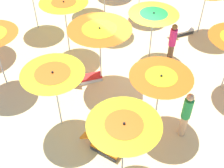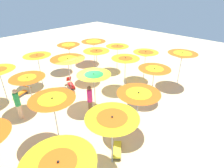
% 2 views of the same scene
% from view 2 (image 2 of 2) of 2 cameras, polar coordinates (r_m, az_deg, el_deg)
% --- Properties ---
extents(ground, '(43.51, 43.51, 0.04)m').
position_cam_2_polar(ground, '(12.53, -9.47, -4.68)').
color(ground, beige).
extents(beach_umbrella_0, '(2.30, 2.30, 2.17)m').
position_cam_2_polar(beach_umbrella_0, '(17.89, -5.68, 12.42)').
color(beach_umbrella_0, '#B2B2B7').
rests_on(beach_umbrella_0, ground).
extents(beach_umbrella_1, '(1.92, 1.92, 2.38)m').
position_cam_2_polar(beach_umbrella_1, '(16.36, -13.21, 11.03)').
color(beach_umbrella_1, '#B2B2B7').
rests_on(beach_umbrella_1, ground).
extents(beach_umbrella_2, '(1.93, 1.93, 2.38)m').
position_cam_2_polar(beach_umbrella_2, '(14.33, -22.01, 7.60)').
color(beach_umbrella_2, '#B2B2B7').
rests_on(beach_umbrella_2, ground).
extents(beach_umbrella_5, '(1.98, 1.98, 2.21)m').
position_cam_2_polar(beach_umbrella_5, '(16.10, 1.64, 11.09)').
color(beach_umbrella_5, '#B2B2B7').
rests_on(beach_umbrella_5, ground).
extents(beach_umbrella_6, '(1.99, 1.99, 2.46)m').
position_cam_2_polar(beach_umbrella_6, '(14.11, -4.83, 9.49)').
color(beach_umbrella_6, '#B2B2B7').
rests_on(beach_umbrella_6, ground).
extents(beach_umbrella_7, '(2.30, 2.30, 2.50)m').
position_cam_2_polar(beach_umbrella_7, '(12.71, -13.42, 6.77)').
color(beach_umbrella_7, '#B2B2B7').
rests_on(beach_umbrella_7, ground).
extents(beach_umbrella_8, '(1.96, 1.96, 2.19)m').
position_cam_2_polar(beach_umbrella_8, '(11.46, -24.55, 1.17)').
color(beach_umbrella_8, '#B2B2B7').
rests_on(beach_umbrella_8, ground).
extents(beach_umbrella_10, '(1.95, 1.95, 2.28)m').
position_cam_2_polar(beach_umbrella_10, '(14.58, 10.32, 9.00)').
color(beach_umbrella_10, '#B2B2B7').
rests_on(beach_umbrella_10, ground).
extents(beach_umbrella_11, '(1.97, 1.97, 2.34)m').
position_cam_2_polar(beach_umbrella_11, '(12.94, 4.16, 7.15)').
color(beach_umbrella_11, '#B2B2B7').
rests_on(beach_umbrella_11, ground).
extents(beach_umbrella_12, '(2.02, 2.02, 2.20)m').
position_cam_2_polar(beach_umbrella_12, '(10.85, -5.58, 2.16)').
color(beach_umbrella_12, '#B2B2B7').
rests_on(beach_umbrella_12, ground).
extents(beach_umbrella_13, '(2.05, 2.05, 2.39)m').
position_cam_2_polar(beach_umbrella_13, '(8.55, -17.80, -5.32)').
color(beach_umbrella_13, '#B2B2B7').
rests_on(beach_umbrella_13, ground).
extents(beach_umbrella_15, '(2.11, 2.11, 2.50)m').
position_cam_2_polar(beach_umbrella_15, '(14.34, 20.85, 8.17)').
color(beach_umbrella_15, '#B2B2B7').
rests_on(beach_umbrella_15, ground).
extents(beach_umbrella_16, '(2.03, 2.03, 2.21)m').
position_cam_2_polar(beach_umbrella_16, '(11.81, 12.92, 3.96)').
color(beach_umbrella_16, '#B2B2B7').
rests_on(beach_umbrella_16, ground).
extents(beach_umbrella_17, '(2.09, 2.09, 2.27)m').
position_cam_2_polar(beach_umbrella_17, '(8.89, 8.16, -3.89)').
color(beach_umbrella_17, '#B2B2B7').
rests_on(beach_umbrella_17, ground).
extents(beach_umbrella_18, '(2.05, 2.05, 2.44)m').
position_cam_2_polar(beach_umbrella_18, '(7.01, 0.05, -11.33)').
color(beach_umbrella_18, '#B2B2B7').
rests_on(beach_umbrella_18, ground).
extents(beach_umbrella_19, '(2.10, 2.10, 2.54)m').
position_cam_2_polar(beach_umbrella_19, '(5.70, -15.98, -23.41)').
color(beach_umbrella_19, '#B2B2B7').
rests_on(beach_umbrella_19, ground).
extents(lounger_0, '(1.42, 0.76, 0.56)m').
position_cam_2_polar(lounger_0, '(14.12, -26.17, -2.44)').
color(lounger_0, '#333338').
rests_on(lounger_0, ground).
extents(lounger_2, '(0.70, 1.43, 0.63)m').
position_cam_2_polar(lounger_2, '(10.54, 5.16, -9.93)').
color(lounger_2, '#333338').
rests_on(lounger_2, ground).
extents(lounger_3, '(1.22, 1.07, 0.61)m').
position_cam_2_polar(lounger_3, '(8.83, 1.66, -18.97)').
color(lounger_3, olive).
rests_on(lounger_3, ground).
extents(lounger_4, '(0.80, 1.31, 0.67)m').
position_cam_2_polar(lounger_4, '(14.04, -12.57, -0.12)').
color(lounger_4, silver).
rests_on(lounger_4, ground).
extents(beachgoer_0, '(0.30, 0.30, 1.83)m').
position_cam_2_polar(beachgoer_0, '(10.59, -6.83, -4.77)').
color(beachgoer_0, brown).
rests_on(beachgoer_0, ground).
extents(beachgoer_1, '(0.30, 0.30, 1.87)m').
position_cam_2_polar(beachgoer_1, '(11.37, -27.07, -5.38)').
color(beachgoer_1, '#D8A87F').
rests_on(beachgoer_1, ground).
extents(beach_ball, '(0.25, 0.25, 0.25)m').
position_cam_2_polar(beach_ball, '(19.59, -14.90, 7.48)').
color(beach_ball, '#337FE5').
rests_on(beach_ball, ground).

